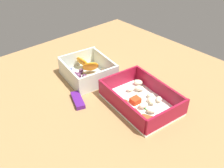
{
  "coord_description": "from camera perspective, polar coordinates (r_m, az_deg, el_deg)",
  "views": [
    {
      "loc": [
        -44.35,
        38.63,
        44.52
      ],
      "look_at": [
        -1.26,
        0.19,
        4.0
      ],
      "focal_mm": 39.47,
      "sensor_mm": 36.0,
      "label": 1
    }
  ],
  "objects": [
    {
      "name": "table_surface",
      "position": [
        0.73,
        -0.55,
        -1.44
      ],
      "size": [
        80.0,
        80.0,
        2.0
      ],
      "primitive_type": "cube",
      "color": "#9E7547",
      "rests_on": "ground"
    },
    {
      "name": "pasta_container",
      "position": [
        0.66,
        6.75,
        -3.71
      ],
      "size": [
        21.56,
        16.02,
        5.07
      ],
      "rotation": [
        0.0,
        0.0,
        -0.13
      ],
      "color": "white",
      "rests_on": "table_surface"
    },
    {
      "name": "fruit_bowl",
      "position": [
        0.76,
        -5.8,
        2.88
      ],
      "size": [
        16.77,
        15.28,
        5.69
      ],
      "rotation": [
        0.0,
        0.0,
        -0.15
      ],
      "color": "silver",
      "rests_on": "table_surface"
    },
    {
      "name": "candy_bar",
      "position": [
        0.68,
        -7.95,
        -3.72
      ],
      "size": [
        7.4,
        4.7,
        1.2
      ],
      "primitive_type": "cube",
      "rotation": [
        0.0,
        0.0,
        -0.36
      ],
      "color": "#51197A",
      "rests_on": "table_surface"
    }
  ]
}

